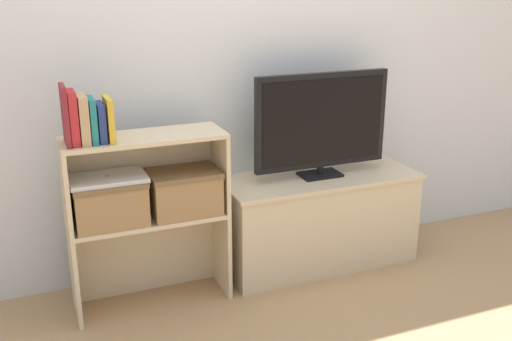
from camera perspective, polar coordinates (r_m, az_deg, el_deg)
ground_plane at (r=3.13m, az=0.95°, el=-11.46°), size 16.00×16.00×0.00m
wall_back at (r=3.14m, az=-2.16°, el=11.88°), size 10.00×0.05×2.40m
tv_stand at (r=3.33m, az=5.95°, el=-4.65°), size 1.07×0.43×0.51m
tv at (r=3.16m, az=6.29°, el=4.57°), size 0.75×0.14×0.56m
bookshelf_lower_tier at (r=3.01m, az=-10.25°, el=-6.97°), size 0.74×0.27×0.45m
bookshelf_upper_tier at (r=2.86m, az=-10.73°, el=0.71°), size 0.74×0.27×0.40m
book_maroon at (r=2.66m, az=-17.74°, el=5.02°), size 0.02×0.15×0.26m
book_crimson at (r=2.67m, az=-17.06°, el=4.83°), size 0.04×0.14×0.23m
book_tan at (r=2.68m, az=-16.16°, el=4.70°), size 0.04×0.15×0.21m
book_teal at (r=2.68m, az=-15.34°, el=4.63°), size 0.03×0.14×0.20m
book_navy at (r=2.69m, az=-14.57°, el=4.46°), size 0.03×0.13×0.17m
book_mustard at (r=2.69m, az=-13.83°, el=4.77°), size 0.03×0.16×0.19m
storage_basket_left at (r=2.81m, az=-13.79°, el=-2.73°), size 0.33×0.24×0.21m
storage_basket_right at (r=2.88m, az=-6.86°, el=-1.83°), size 0.33×0.24×0.21m
laptop at (r=2.78m, az=-13.96°, el=-0.71°), size 0.34×0.22×0.02m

